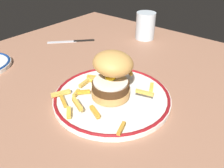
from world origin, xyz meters
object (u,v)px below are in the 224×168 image
dinner_plate (112,97)px  burger (112,74)px  water_glass (145,27)px  knife (75,41)px

dinner_plate → burger: 6.41cm
burger → water_glass: (-16.35, 40.15, -2.74)cm
dinner_plate → water_glass: (-16.47, 40.31, 3.67)cm
dinner_plate → knife: (-35.42, 20.26, -0.58)cm
dinner_plate → burger: (-0.12, 0.16, 6.41)cm
dinner_plate → knife: dinner_plate is taller
dinner_plate → knife: 40.81cm
dinner_plate → burger: size_ratio=2.13×
burger → knife: (-35.30, 20.11, -6.99)cm
knife → burger: bearing=-29.7°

